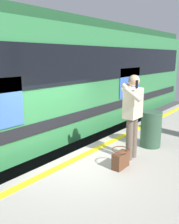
# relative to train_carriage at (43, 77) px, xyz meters

# --- Properties ---
(ground_plane) EXTENTS (26.51, 26.51, 0.00)m
(ground_plane) POSITION_rel_train_carriage_xyz_m (1.05, 1.97, -2.48)
(ground_plane) COLOR #3D3D3F
(safety_line) EXTENTS (17.32, 0.16, 0.01)m
(safety_line) POSITION_rel_train_carriage_xyz_m (1.05, 2.27, -1.44)
(safety_line) COLOR yellow
(safety_line) RESTS_ON platform
(track_rail_near) EXTENTS (22.97, 0.08, 0.16)m
(track_rail_near) POSITION_rel_train_carriage_xyz_m (1.05, 0.71, -2.40)
(track_rail_near) COLOR slate
(track_rail_near) RESTS_ON ground
(track_rail_far) EXTENTS (22.97, 0.08, 0.16)m
(track_rail_far) POSITION_rel_train_carriage_xyz_m (1.05, -0.72, -2.40)
(track_rail_far) COLOR slate
(track_rail_far) RESTS_ON ground
(train_carriage) EXTENTS (13.95, 2.90, 3.87)m
(train_carriage) POSITION_rel_train_carriage_xyz_m (0.00, 0.00, 0.00)
(train_carriage) COLOR #2D723F
(train_carriage) RESTS_ON ground
(passenger) EXTENTS (0.57, 0.55, 1.69)m
(passenger) POSITION_rel_train_carriage_xyz_m (0.46, 3.11, -0.45)
(passenger) COLOR brown
(passenger) RESTS_ON platform
(handbag) EXTENTS (0.38, 0.34, 0.37)m
(handbag) POSITION_rel_train_carriage_xyz_m (0.98, 3.18, -1.27)
(handbag) COLOR #59331E
(handbag) RESTS_ON platform
(trash_bin) EXTENTS (0.47, 0.47, 0.81)m
(trash_bin) POSITION_rel_train_carriage_xyz_m (-0.42, 3.14, -1.04)
(trash_bin) COLOR #2D4C38
(trash_bin) RESTS_ON platform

